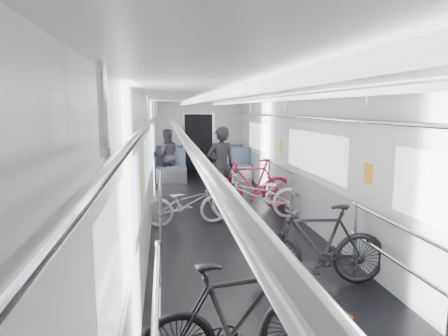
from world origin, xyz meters
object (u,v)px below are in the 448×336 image
object	(u,v)px
bike_aisle	(229,186)
bike_right_far	(252,184)
bike_right_near	(318,245)
person_standing	(221,167)
bike_left_far	(187,203)
bike_left_mid	(238,318)
person_seated	(167,156)
bike_right_mid	(258,195)

from	to	relation	value
bike_aisle	bike_right_far	bearing A→B (deg)	-24.60
bike_right_near	bike_aisle	bearing A→B (deg)	-167.86
person_standing	bike_right_far	bearing A→B (deg)	136.35
bike_left_far	bike_left_mid	bearing A→B (deg)	174.57
bike_left_mid	bike_right_near	bearing A→B (deg)	-49.10
bike_left_far	person_seated	distance (m)	4.58
bike_left_mid	bike_right_far	distance (m)	5.57
bike_right_mid	person_standing	xyz separation A→B (m)	(-0.58, 1.18, 0.42)
person_standing	person_seated	distance (m)	3.42
person_standing	person_seated	bearing A→B (deg)	-83.66
bike_left_far	person_standing	world-z (taller)	person_standing
bike_right_far	person_seated	bearing A→B (deg)	-151.84
bike_right_near	bike_right_mid	distance (m)	3.04
bike_left_far	person_seated	size ratio (longest dim) A/B	0.99
bike_left_mid	bike_right_far	size ratio (longest dim) A/B	0.90
bike_aisle	person_standing	size ratio (longest dim) A/B	1.01
bike_right_near	bike_aisle	world-z (taller)	bike_right_near
bike_left_far	person_standing	bearing A→B (deg)	-39.90
person_seated	bike_right_mid	bearing A→B (deg)	105.03
bike_left_far	bike_right_mid	world-z (taller)	bike_right_mid
bike_right_far	bike_right_near	bearing A→B (deg)	0.86
bike_left_mid	bike_right_mid	world-z (taller)	bike_left_mid
person_standing	bike_aisle	bearing A→B (deg)	136.97
bike_right_far	bike_aisle	xyz separation A→B (m)	(-0.46, 0.27, -0.08)
bike_right_mid	bike_aisle	size ratio (longest dim) A/B	1.02
bike_left_far	bike_right_near	distance (m)	3.24
bike_right_far	person_standing	size ratio (longest dim) A/B	1.02
bike_left_far	person_seated	world-z (taller)	person_seated
bike_left_mid	person_standing	xyz separation A→B (m)	(0.69, 5.77, 0.40)
bike_left_mid	bike_left_far	world-z (taller)	bike_left_mid
bike_left_mid	person_seated	xyz separation A→B (m)	(-0.49, 8.98, 0.30)
bike_right_far	person_standing	bearing A→B (deg)	-118.62
bike_left_mid	person_seated	bearing A→B (deg)	-5.80
bike_left_mid	bike_right_near	world-z (taller)	bike_right_near
bike_aisle	person_seated	world-z (taller)	person_seated
bike_left_far	bike_aisle	size ratio (longest dim) A/B	0.87
person_seated	bike_left_mid	bearing A→B (deg)	86.31
bike_right_near	bike_right_mid	xyz separation A→B (m)	(-0.04, 3.04, -0.03)
bike_aisle	bike_right_near	bearing A→B (deg)	-78.48
person_standing	bike_left_far	bearing A→B (deg)	43.77
bike_right_far	person_seated	world-z (taller)	person_seated
bike_left_mid	person_standing	distance (m)	5.83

